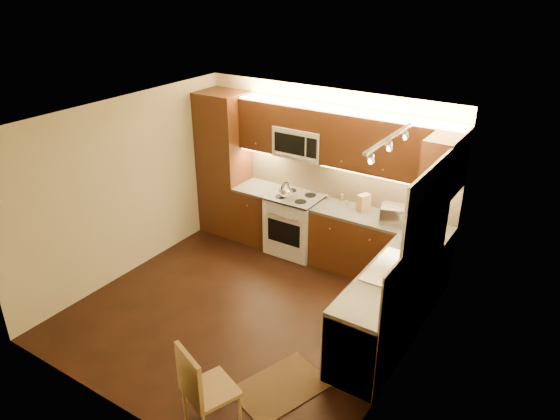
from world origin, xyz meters
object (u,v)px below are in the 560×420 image
Objects in this scene: microwave at (301,142)px; kettle at (285,190)px; toaster_oven at (395,214)px; dining_chair at (211,388)px; stove at (295,224)px; sink at (396,264)px; knife_block at (364,203)px; soap_bottle at (422,259)px.

microwave is 0.73m from kettle.
kettle is at bearing -114.86° from microwave.
toaster_oven is 0.39× the size of dining_chair.
stove is 2.35m from sink.
sink is at bearing -29.89° from knife_block.
stove is 2.46m from soap_bottle.
kettle is (-2.11, 1.01, 0.06)m from sink.
sink is at bearing -29.36° from stove.
kettle is (-0.11, -0.25, -0.68)m from microwave.
microwave is (0.00, 0.14, 1.26)m from stove.
sink is 1.23m from toaster_oven.
microwave is 3.88m from dining_chair.
dining_chair is (-0.86, -2.24, -0.48)m from sink.
knife_block is at bearing 25.46° from kettle.
dining_chair is at bearing -111.88° from toaster_oven.
knife_block is 0.24× the size of dining_chair.
toaster_oven is 3.44m from dining_chair.
toaster_oven is at bearing 111.73° from sink.
dining_chair is at bearing -111.10° from sink.
dining_chair is (1.25, -3.25, -0.54)m from kettle.
knife_block reaches higher than sink.
toaster_oven is at bearing 104.56° from dining_chair.
kettle is 1.20× the size of soap_bottle.
dining_chair is at bearing -55.26° from kettle.
knife_block is 1.21× the size of soap_bottle.
kettle reaches higher than sink.
stove is 1.64m from toaster_oven.
stove is at bearing 130.13° from dining_chair.
knife_block is 1.57m from soap_bottle.
kettle is 1.17m from knife_block.
knife_block is at bearing 113.16° from dining_chair.
kettle is 0.99× the size of knife_block.
sink is 1.58m from knife_block.
soap_bottle is (2.34, -0.79, -0.04)m from kettle.
stove is 3.83× the size of knife_block.
dining_chair reaches higher than stove.
kettle reaches higher than knife_block.
kettle reaches higher than dining_chair.
stove is 4.61× the size of soap_bottle.
microwave is 3.16× the size of knife_block.
kettle reaches higher than stove.
soap_bottle is at bearing -24.94° from microwave.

